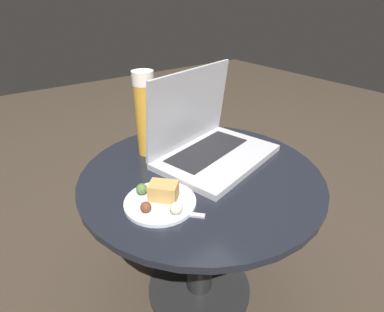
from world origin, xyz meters
name	(u,v)px	position (x,y,z in m)	size (l,w,h in m)	color
ground_plane	(199,288)	(0.00, 0.00, 0.00)	(6.00, 6.00, 0.00)	#382D23
table	(200,210)	(0.00, 0.00, 0.35)	(0.67, 0.67, 0.49)	black
laptop	(208,140)	(0.07, 0.06, 0.54)	(0.40, 0.32, 0.26)	#B2B2B7
beer_glass	(146,114)	(-0.06, 0.19, 0.61)	(0.06, 0.06, 0.25)	gold
snack_plate	(161,199)	(-0.16, -0.06, 0.50)	(0.17, 0.17, 0.05)	silver
fork	(159,211)	(-0.18, -0.08, 0.49)	(0.14, 0.15, 0.01)	#B2B2B7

